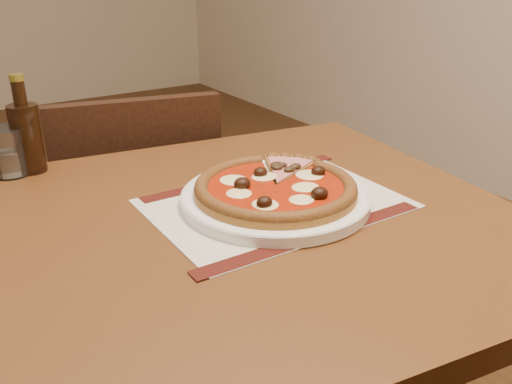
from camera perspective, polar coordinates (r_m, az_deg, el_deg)
table at (r=0.93m, az=0.69°, el=-7.87°), size 0.91×0.91×0.75m
chair_far at (r=1.48m, az=-12.13°, el=-3.34°), size 0.48×0.48×0.84m
placemat at (r=0.91m, az=2.04°, el=-1.22°), size 0.41×0.30×0.00m
plate at (r=0.91m, az=2.05°, el=-0.64°), size 0.32×0.32×0.02m
pizza at (r=0.90m, az=2.07°, el=0.49°), size 0.27×0.27×0.04m
ham_slice at (r=1.00m, az=3.22°, el=2.72°), size 0.14×0.14×0.02m
water_glass at (r=1.13m, az=-24.62°, el=3.91°), size 0.08×0.08×0.09m
bottle at (r=1.12m, az=-23.01°, el=5.58°), size 0.06×0.06×0.19m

